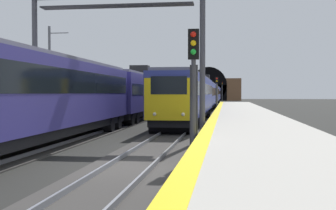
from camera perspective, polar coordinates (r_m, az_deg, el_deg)
The scene contains 12 objects.
ground_plane at distance 13.67m, azimuth -5.06°, elevation -8.66°, with size 320.00×320.00×0.00m, color black.
platform_right at distance 13.32m, azimuth 13.67°, elevation -6.83°, with size 112.00×4.64×0.98m, color #ADA89E.
platform_right_edge_strip at distance 13.21m, azimuth 4.69°, elevation -4.70°, with size 112.00×0.50×0.01m, color yellow.
track_main_line at distance 13.66m, azimuth -5.06°, elevation -8.49°, with size 160.00×3.01×0.21m.
train_main_approaching at distance 64.68m, azimuth 5.24°, elevation 1.45°, with size 83.60×3.15×4.80m.
train_adjacent_platform at distance 29.48m, azimuth -8.13°, elevation 1.49°, with size 42.05×3.05×5.04m.
railway_signal_near at distance 14.69m, azimuth 3.49°, elevation 3.22°, with size 0.39×0.38×4.66m.
railway_signal_mid at distance 50.29m, azimuth 6.63°, elevation 1.80°, with size 0.39×0.38×4.35m.
railway_signal_far at distance 113.67m, azimuth 7.35°, elevation 1.99°, with size 0.39×0.38×5.40m.
overhead_signal_gantry at distance 21.96m, azimuth -7.04°, elevation 10.41°, with size 0.70×9.09×7.68m.
tunnel_portal at distance 134.47m, azimuth 5.54°, elevation 2.12°, with size 2.61×20.48×11.47m.
catenary_mast_near at distance 37.98m, azimuth -15.73°, elevation 4.25°, with size 0.22×1.83×8.22m.
Camera 1 is at (-13.11, -3.03, 2.45)m, focal length 44.92 mm.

